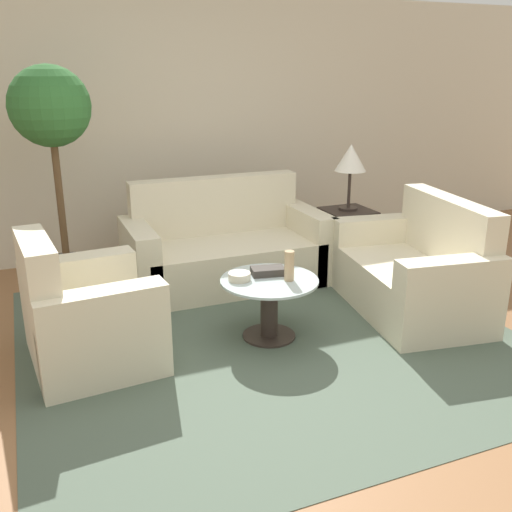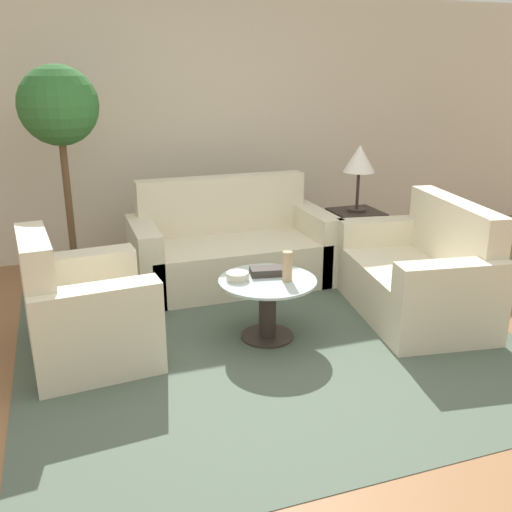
{
  "view_description": "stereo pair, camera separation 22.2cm",
  "coord_description": "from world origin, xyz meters",
  "px_view_note": "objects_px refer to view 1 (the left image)",
  "views": [
    {
      "loc": [
        -1.41,
        -2.86,
        1.88
      ],
      "look_at": [
        0.13,
        0.85,
        0.55
      ],
      "focal_mm": 40.0,
      "sensor_mm": 36.0,
      "label": 1
    },
    {
      "loc": [
        -1.2,
        -2.94,
        1.88
      ],
      "look_at": [
        0.13,
        0.85,
        0.55
      ],
      "focal_mm": 40.0,
      "sensor_mm": 36.0,
      "label": 2
    }
  ],
  "objects_px": {
    "book_stack": "(268,271)",
    "sofa_main": "(225,251)",
    "vase": "(289,266)",
    "coffee_table": "(269,300)",
    "bowl": "(239,276)",
    "table_lamp": "(351,160)",
    "armchair": "(82,321)",
    "loveseat": "(417,275)",
    "potted_plant": "(52,128)"
  },
  "relations": [
    {
      "from": "book_stack",
      "to": "sofa_main",
      "type": "bearing_deg",
      "value": 97.15
    },
    {
      "from": "sofa_main",
      "to": "vase",
      "type": "relative_size",
      "value": 8.24
    },
    {
      "from": "coffee_table",
      "to": "bowl",
      "type": "distance_m",
      "value": 0.29
    },
    {
      "from": "vase",
      "to": "table_lamp",
      "type": "bearing_deg",
      "value": 45.19
    },
    {
      "from": "armchair",
      "to": "bowl",
      "type": "height_order",
      "value": "armchair"
    },
    {
      "from": "sofa_main",
      "to": "loveseat",
      "type": "bearing_deg",
      "value": -44.41
    },
    {
      "from": "sofa_main",
      "to": "table_lamp",
      "type": "bearing_deg",
      "value": -2.96
    },
    {
      "from": "vase",
      "to": "armchair",
      "type": "bearing_deg",
      "value": 171.59
    },
    {
      "from": "sofa_main",
      "to": "coffee_table",
      "type": "relative_size",
      "value": 2.54
    },
    {
      "from": "bowl",
      "to": "coffee_table",
      "type": "bearing_deg",
      "value": -17.84
    },
    {
      "from": "sofa_main",
      "to": "bowl",
      "type": "bearing_deg",
      "value": -104.22
    },
    {
      "from": "potted_plant",
      "to": "book_stack",
      "type": "relative_size",
      "value": 7.37
    },
    {
      "from": "coffee_table",
      "to": "vase",
      "type": "distance_m",
      "value": 0.3
    },
    {
      "from": "table_lamp",
      "to": "book_stack",
      "type": "height_order",
      "value": "table_lamp"
    },
    {
      "from": "armchair",
      "to": "book_stack",
      "type": "bearing_deg",
      "value": -96.89
    },
    {
      "from": "potted_plant",
      "to": "book_stack",
      "type": "bearing_deg",
      "value": -46.84
    },
    {
      "from": "sofa_main",
      "to": "coffee_table",
      "type": "height_order",
      "value": "sofa_main"
    },
    {
      "from": "sofa_main",
      "to": "bowl",
      "type": "relative_size",
      "value": 11.22
    },
    {
      "from": "potted_plant",
      "to": "vase",
      "type": "xyz_separation_m",
      "value": [
        1.39,
        -1.55,
        -0.86
      ]
    },
    {
      "from": "bowl",
      "to": "book_stack",
      "type": "height_order",
      "value": "same"
    },
    {
      "from": "sofa_main",
      "to": "coffee_table",
      "type": "xyz_separation_m",
      "value": [
        -0.09,
        -1.22,
        -0.0
      ]
    },
    {
      "from": "armchair",
      "to": "coffee_table",
      "type": "height_order",
      "value": "armchair"
    },
    {
      "from": "coffee_table",
      "to": "vase",
      "type": "bearing_deg",
      "value": -30.59
    },
    {
      "from": "sofa_main",
      "to": "potted_plant",
      "type": "relative_size",
      "value": 0.93
    },
    {
      "from": "bowl",
      "to": "table_lamp",
      "type": "bearing_deg",
      "value": 35.25
    },
    {
      "from": "sofa_main",
      "to": "bowl",
      "type": "height_order",
      "value": "sofa_main"
    },
    {
      "from": "table_lamp",
      "to": "sofa_main",
      "type": "bearing_deg",
      "value": 177.04
    },
    {
      "from": "armchair",
      "to": "loveseat",
      "type": "distance_m",
      "value": 2.6
    },
    {
      "from": "coffee_table",
      "to": "bowl",
      "type": "xyz_separation_m",
      "value": [
        -0.2,
        0.07,
        0.19
      ]
    },
    {
      "from": "coffee_table",
      "to": "potted_plant",
      "type": "bearing_deg",
      "value": 130.68
    },
    {
      "from": "coffee_table",
      "to": "table_lamp",
      "type": "bearing_deg",
      "value": 40.8
    },
    {
      "from": "armchair",
      "to": "sofa_main",
      "type": "bearing_deg",
      "value": -56.77
    },
    {
      "from": "table_lamp",
      "to": "book_stack",
      "type": "distance_m",
      "value": 1.78
    },
    {
      "from": "table_lamp",
      "to": "vase",
      "type": "xyz_separation_m",
      "value": [
        -1.22,
        -1.22,
        -0.5
      ]
    },
    {
      "from": "sofa_main",
      "to": "vase",
      "type": "xyz_separation_m",
      "value": [
        0.03,
        -1.29,
        0.27
      ]
    },
    {
      "from": "vase",
      "to": "loveseat",
      "type": "bearing_deg",
      "value": 4.44
    },
    {
      "from": "sofa_main",
      "to": "loveseat",
      "type": "height_order",
      "value": "sofa_main"
    },
    {
      "from": "bowl",
      "to": "vase",
      "type": "bearing_deg",
      "value": -22.88
    },
    {
      "from": "armchair",
      "to": "bowl",
      "type": "xyz_separation_m",
      "value": [
        1.08,
        -0.07,
        0.18
      ]
    },
    {
      "from": "coffee_table",
      "to": "book_stack",
      "type": "bearing_deg",
      "value": 73.0
    },
    {
      "from": "loveseat",
      "to": "table_lamp",
      "type": "relative_size",
      "value": 2.38
    },
    {
      "from": "sofa_main",
      "to": "potted_plant",
      "type": "xyz_separation_m",
      "value": [
        -1.36,
        0.26,
        1.12
      ]
    },
    {
      "from": "potted_plant",
      "to": "coffee_table",
      "type": "bearing_deg",
      "value": -49.32
    },
    {
      "from": "armchair",
      "to": "loveseat",
      "type": "bearing_deg",
      "value": -97.53
    },
    {
      "from": "coffee_table",
      "to": "potted_plant",
      "type": "xyz_separation_m",
      "value": [
        -1.27,
        1.48,
        1.13
      ]
    },
    {
      "from": "armchair",
      "to": "potted_plant",
      "type": "xyz_separation_m",
      "value": [
        0.02,
        1.34,
        1.12
      ]
    },
    {
      "from": "loveseat",
      "to": "book_stack",
      "type": "distance_m",
      "value": 1.3
    },
    {
      "from": "potted_plant",
      "to": "bowl",
      "type": "relative_size",
      "value": 12.06
    },
    {
      "from": "book_stack",
      "to": "vase",
      "type": "bearing_deg",
      "value": -50.58
    },
    {
      "from": "loveseat",
      "to": "book_stack",
      "type": "xyz_separation_m",
      "value": [
        -1.28,
        0.07,
        0.19
      ]
    }
  ]
}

